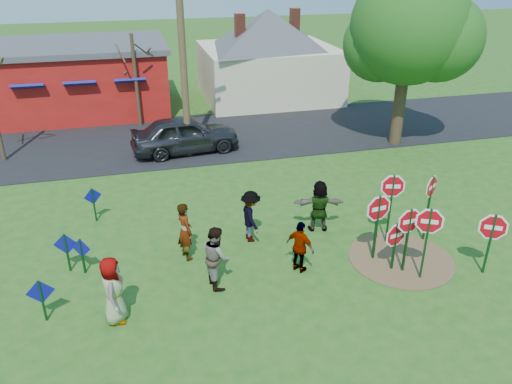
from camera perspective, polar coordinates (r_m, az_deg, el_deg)
ground at (r=15.42m, az=-0.50°, el=-7.96°), size 120.00×120.00×0.00m
road at (r=25.60m, az=-6.71°, el=6.22°), size 120.00×7.50×0.04m
dirt_patch at (r=16.16m, az=16.21°, el=-7.32°), size 3.20×3.20×0.03m
red_building at (r=31.23m, az=-18.95°, el=12.36°), size 9.40×7.69×3.90m
cream_house at (r=32.10m, az=1.40°, el=15.80°), size 9.40×9.40×6.50m
stop_sign_a at (r=14.85m, az=17.07°, el=-3.81°), size 1.03×0.08×2.21m
stop_sign_b at (r=16.04m, az=15.30°, el=-0.01°), size 1.00×0.29×2.54m
stop_sign_c at (r=14.63m, az=19.10°, el=-3.92°), size 0.95×0.49×2.41m
stop_sign_d at (r=16.59m, az=19.34°, el=-0.03°), size 0.83×0.54×2.42m
stop_sign_e at (r=15.05m, az=15.66°, el=-5.05°), size 0.99×0.27×1.69m
stop_sign_f at (r=15.69m, az=25.41°, el=-4.02°), size 0.96×0.55×2.08m
stop_sign_g at (r=15.20m, az=13.76°, el=-2.42°), size 1.11×0.19×2.31m
blue_diamond_a at (r=13.91m, az=-23.33°, el=-10.88°), size 0.69×0.09×1.24m
blue_diamond_b at (r=15.40m, az=-19.29°, el=-6.50°), size 0.55×0.31×1.16m
blue_diamond_c at (r=15.61m, az=-20.86°, el=-6.04°), size 0.69×0.10×1.27m
blue_diamond_d at (r=18.11m, az=-18.09°, el=-0.96°), size 0.59×0.23×1.28m
person_a at (r=13.21m, az=-16.04°, el=-10.76°), size 0.69×0.97×1.86m
person_b at (r=15.28m, az=-8.12°, el=-4.45°), size 0.64×0.79×1.87m
person_c at (r=14.02m, az=-4.56°, el=-7.35°), size 0.82×0.99×1.84m
person_d at (r=16.06m, az=-0.60°, el=-2.80°), size 0.72×1.17×1.75m
person_e at (r=14.63m, az=5.07°, el=-6.30°), size 0.88×1.01×1.63m
person_f at (r=16.78m, az=7.23°, el=-1.59°), size 1.74×0.88×1.80m
suv at (r=23.50m, az=-8.09°, el=6.54°), size 5.12×2.50×1.68m
utility_pole at (r=22.04m, az=-8.47°, el=16.74°), size 2.39×0.53×9.81m
leafy_tree at (r=24.40m, az=17.33°, el=17.04°), size 5.76×5.26×8.19m
bare_tree_east at (r=27.11m, az=-13.70°, el=13.63°), size 1.80×1.80×4.84m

